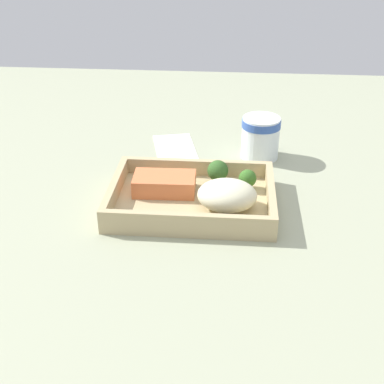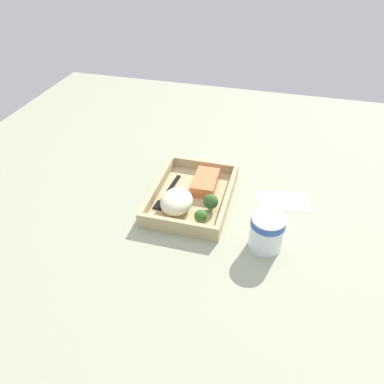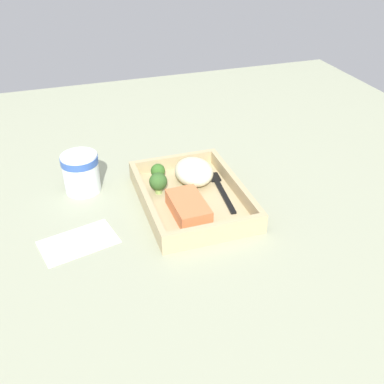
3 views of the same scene
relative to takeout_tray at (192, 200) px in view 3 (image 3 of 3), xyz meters
The scene contains 10 objects.
ground_plane 1.60cm from the takeout_tray, ahead, with size 160.00×160.00×2.00cm, color #989E81.
takeout_tray is the anchor object (origin of this frame).
tray_rim 2.07cm from the takeout_tray, ahead, with size 28.16×20.39×2.94cm.
salmon_fillet 6.03cm from the takeout_tray, 154.36° to the left, with size 10.86×6.19×3.15cm, color #DB7242.
mashed_potatoes 7.23cm from the takeout_tray, 21.96° to the right, with size 9.95×8.13×5.03cm, color beige.
broccoli_floret_1 8.00cm from the takeout_tray, 55.22° to the left, with size 3.79×3.79×4.65cm.
broccoli_floret_2 10.93cm from the takeout_tray, 26.25° to the left, with size 3.17×3.17×3.69cm.
fork 6.91cm from the takeout_tray, 82.06° to the right, with size 15.88×3.03×0.44cm.
paper_cup 24.48cm from the takeout_tray, 59.57° to the left, with size 7.82×7.82×8.56cm.
receipt_slip 24.56cm from the takeout_tray, 103.27° to the left, with size 8.25×13.61×0.24cm, color white.
Camera 3 is at (-73.21, 24.25, 52.78)cm, focal length 42.00 mm.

